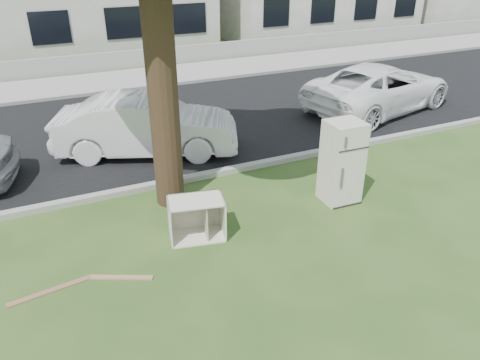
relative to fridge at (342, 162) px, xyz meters
name	(u,v)px	position (x,y,z in m)	size (l,w,h in m)	color
ground	(226,244)	(-2.60, -0.49, -0.80)	(120.00, 120.00, 0.00)	#2B4D1B
road	(139,127)	(-2.60, 5.51, -0.80)	(120.00, 7.00, 0.01)	black
kerb_near	(180,183)	(-2.60, 1.96, -0.80)	(120.00, 0.18, 0.12)	gray
kerb_far	(113,93)	(-2.60, 9.06, -0.80)	(120.00, 0.18, 0.12)	gray
sidewalk	(105,82)	(-2.60, 10.51, -0.80)	(120.00, 2.80, 0.01)	gray
low_wall	(96,63)	(-2.60, 12.11, -0.45)	(120.00, 0.15, 0.70)	gray
fridge	(342,162)	(0.00, 0.00, 0.00)	(0.66, 0.61, 1.61)	#B4AEA2
cabinet	(197,218)	(-2.96, -0.07, -0.44)	(0.93, 0.57, 0.72)	beige
plank_a	(50,291)	(-5.39, -0.51, -0.79)	(1.19, 0.10, 0.02)	#886141
plank_b	(121,277)	(-4.39, -0.64, -0.79)	(0.96, 0.10, 0.02)	#9F7653
car_center	(147,126)	(-2.79, 3.75, -0.11)	(1.46, 4.18, 1.38)	silver
car_right	(380,87)	(4.24, 4.03, -0.12)	(2.26, 4.89, 1.36)	white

